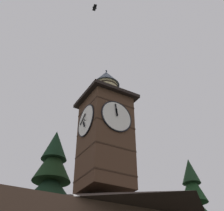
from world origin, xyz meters
name	(u,v)px	position (x,y,z in m)	size (l,w,h in m)	color
clock_tower	(105,132)	(-0.50, -1.78, 11.38)	(3.72, 3.72, 10.06)	#4C3323
moon	(69,208)	(-10.56, -32.25, 14.32)	(1.76, 1.76, 1.76)	silver
flying_bird_high	(95,8)	(2.67, 2.17, 18.52)	(0.33, 0.58, 0.17)	black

